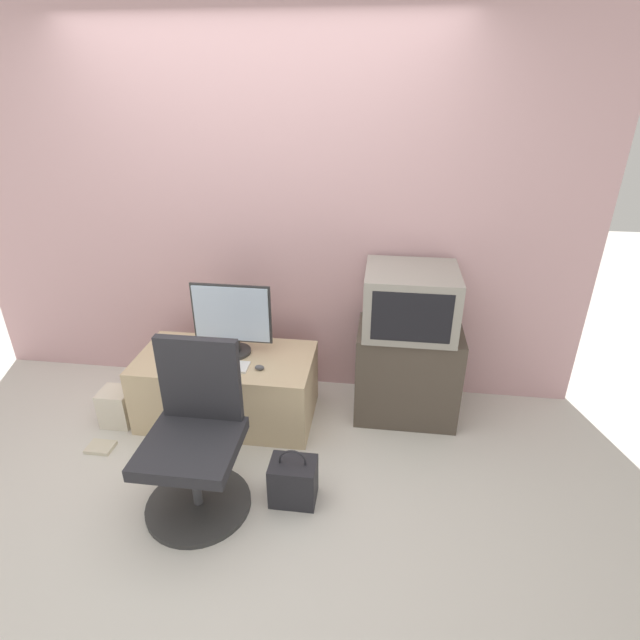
# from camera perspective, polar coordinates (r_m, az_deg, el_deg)

# --- Properties ---
(ground_plane) EXTENTS (12.00, 12.00, 0.00)m
(ground_plane) POSITION_cam_1_polar(r_m,az_deg,el_deg) (3.01, -11.11, -19.97)
(ground_plane) COLOR beige
(wall_back) EXTENTS (4.40, 0.05, 2.60)m
(wall_back) POSITION_cam_1_polar(r_m,az_deg,el_deg) (3.48, -6.28, 11.93)
(wall_back) COLOR #CC9EA3
(wall_back) RESTS_ON ground_plane
(desk) EXTENTS (1.17, 0.60, 0.47)m
(desk) POSITION_cam_1_polar(r_m,az_deg,el_deg) (3.50, -10.52, -7.49)
(desk) COLOR #CCB289
(desk) RESTS_ON ground_plane
(side_stand) EXTENTS (0.68, 0.45, 0.65)m
(side_stand) POSITION_cam_1_polar(r_m,az_deg,el_deg) (3.47, 9.89, -5.90)
(side_stand) COLOR #4C4238
(side_stand) RESTS_ON ground_plane
(main_monitor) EXTENTS (0.52, 0.22, 0.49)m
(main_monitor) POSITION_cam_1_polar(r_m,az_deg,el_deg) (3.30, -10.03, 0.01)
(main_monitor) COLOR #2D2D2D
(main_monitor) RESTS_ON desk
(keyboard) EXTENTS (0.29, 0.13, 0.01)m
(keyboard) POSITION_cam_1_polar(r_m,az_deg,el_deg) (3.26, -10.67, -5.17)
(keyboard) COLOR white
(keyboard) RESTS_ON desk
(mouse) EXTENTS (0.06, 0.04, 0.03)m
(mouse) POSITION_cam_1_polar(r_m,az_deg,el_deg) (3.19, -6.94, -5.42)
(mouse) COLOR #4C4C51
(mouse) RESTS_ON desk
(crt_tv) EXTENTS (0.58, 0.52, 0.41)m
(crt_tv) POSITION_cam_1_polar(r_m,az_deg,el_deg) (3.23, 10.28, 2.21)
(crt_tv) COLOR gray
(crt_tv) RESTS_ON side_stand
(office_chair) EXTENTS (0.57, 0.57, 0.94)m
(office_chair) POSITION_cam_1_polar(r_m,az_deg,el_deg) (2.81, -14.05, -13.57)
(office_chair) COLOR #333333
(office_chair) RESTS_ON ground_plane
(cardboard_box_lower) EXTENTS (0.20, 0.19, 0.25)m
(cardboard_box_lower) POSITION_cam_1_polar(r_m,az_deg,el_deg) (3.70, -22.14, -9.17)
(cardboard_box_lower) COLOR beige
(cardboard_box_lower) RESTS_ON ground_plane
(handbag) EXTENTS (0.26, 0.19, 0.35)m
(handbag) POSITION_cam_1_polar(r_m,az_deg,el_deg) (2.90, -3.07, -17.88)
(handbag) COLOR #232328
(handbag) RESTS_ON ground_plane
(book) EXTENTS (0.16, 0.13, 0.02)m
(book) POSITION_cam_1_polar(r_m,az_deg,el_deg) (3.58, -23.78, -13.16)
(book) COLOR beige
(book) RESTS_ON ground_plane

